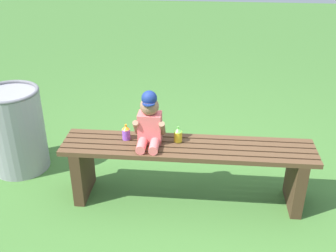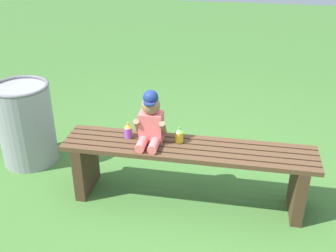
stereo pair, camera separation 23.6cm
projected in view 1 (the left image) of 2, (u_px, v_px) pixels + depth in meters
ground_plane at (186, 198)px, 3.22m from camera, size 16.00×16.00×0.00m
park_bench at (187, 163)px, 3.07m from camera, size 1.86×0.36×0.48m
child_figure at (149, 121)px, 2.96m from camera, size 0.23×0.27×0.40m
sippy_cup_left at (126, 132)px, 3.06m from camera, size 0.06×0.06×0.12m
sippy_cup_right at (178, 134)px, 3.03m from camera, size 0.06×0.06×0.12m
trash_bin at (16, 130)px, 3.46m from camera, size 0.48×0.48×0.73m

